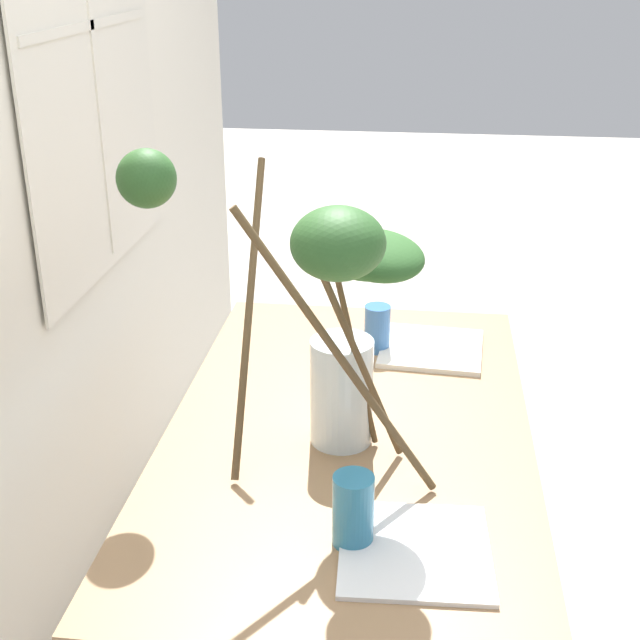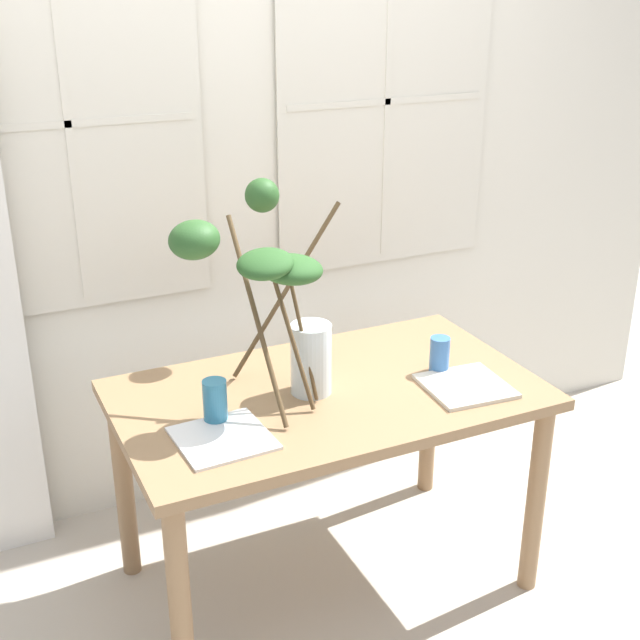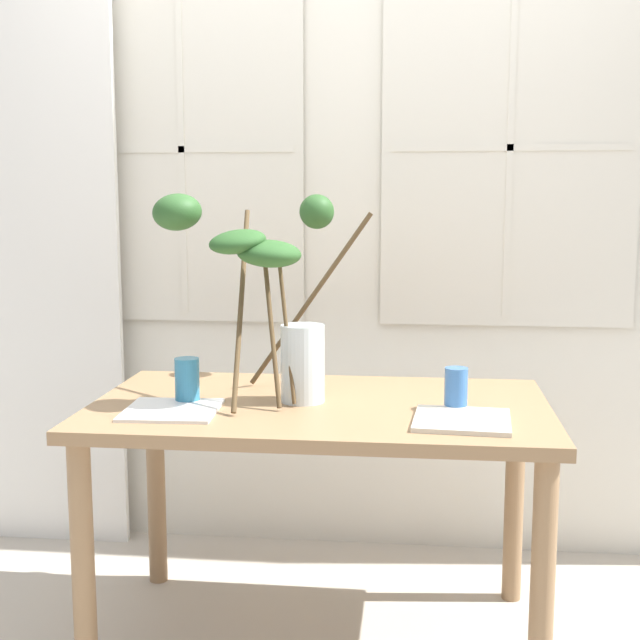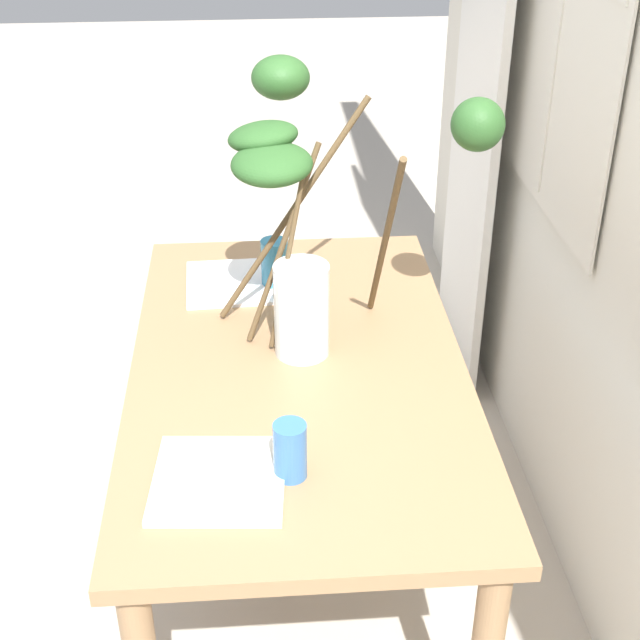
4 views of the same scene
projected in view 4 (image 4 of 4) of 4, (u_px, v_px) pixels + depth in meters
The scene contains 8 objects.
ground at pixel (302, 588), 2.55m from camera, with size 14.00×14.00×0.00m, color #B7AD9E.
curtain_sheer_side at pixel (481, 62), 2.97m from camera, with size 0.57×0.03×2.31m, color white.
dining_table at pixel (299, 399), 2.22m from camera, with size 1.36×0.79×0.75m.
vase_with_branches at pixel (306, 200), 2.12m from camera, with size 0.65×0.66×0.64m.
drinking_glass_blue_left at pixel (275, 263), 2.47m from camera, with size 0.07×0.07×0.14m, color teal.
drinking_glass_blue_right at pixel (290, 451), 1.79m from camera, with size 0.07×0.07×0.12m, color #386BAD.
plate_square_left at pixel (235, 282), 2.51m from camera, with size 0.26×0.26×0.01m, color white.
plate_square_right at pixel (219, 480), 1.80m from camera, with size 0.26×0.26×0.01m, color silver.
Camera 4 is at (1.81, -0.08, 1.95)m, focal length 51.25 mm.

